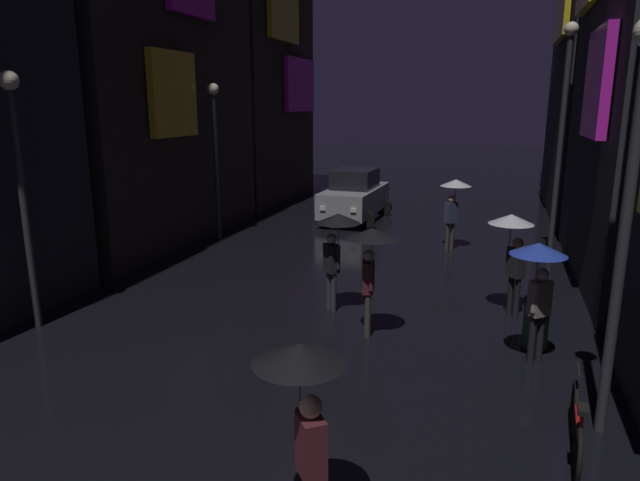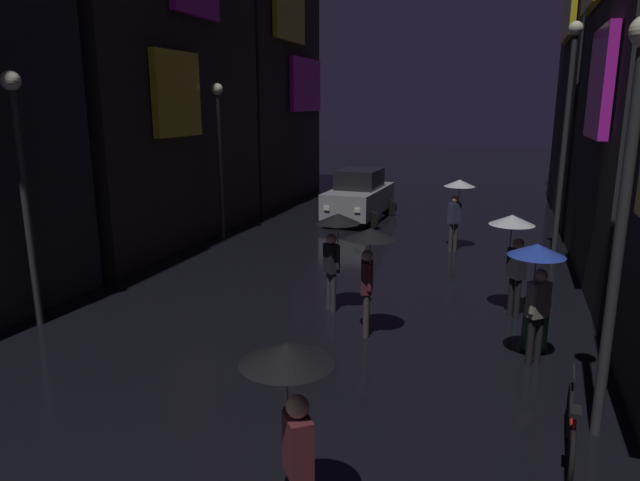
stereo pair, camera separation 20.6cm
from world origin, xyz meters
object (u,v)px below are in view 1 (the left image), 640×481
Objects in this scene: car_distant at (355,196)px; streetlamp_left_far at (215,142)px; pedestrian_foreground_left_clear at (513,237)px; bicycle_parked_at_storefront at (576,428)px; pedestrian_midstreet_left_black at (336,235)px; streetlamp_left_near at (20,170)px; streetlamp_right_near at (630,186)px; pedestrian_foreground_right_clear at (454,195)px; pedestrian_far_right_black at (303,390)px; streetlamp_right_far at (563,120)px; pedestrian_near_crossing_black at (371,252)px; trash_bin at (536,322)px; pedestrian_midstreet_centre_blue at (539,269)px.

car_distant is 5.94m from streetlamp_left_far.
pedestrian_foreground_left_clear is 5.11m from bicycle_parked_at_storefront.
pedestrian_midstreet_left_black is 0.43× the size of streetlamp_left_far.
car_distant is at bearing 74.15° from streetlamp_left_near.
pedestrian_midstreet_left_black is 5.88m from streetlamp_right_near.
pedestrian_midstreet_left_black and pedestrian_foreground_right_clear have the same top height.
pedestrian_far_right_black is 1.17× the size of bicycle_parked_at_storefront.
pedestrian_near_crossing_black is at bearing -118.58° from streetlamp_right_far.
streetlamp_left_near is 5.23× the size of trash_bin.
pedestrian_midstreet_centre_blue is 2.28× the size of trash_bin.
pedestrian_midstreet_centre_blue and pedestrian_far_right_black have the same top height.
pedestrian_near_crossing_black is 1.17× the size of bicycle_parked_at_storefront.
pedestrian_near_crossing_black is 7.91m from streetlamp_right_far.
streetlamp_left_near reaches higher than bicycle_parked_at_storefront.
bicycle_parked_at_storefront is 3.35m from trash_bin.
pedestrian_midstreet_left_black is at bearing 144.60° from streetlamp_right_near.
pedestrian_near_crossing_black is 11.13m from car_distant.
pedestrian_midstreet_left_black is 1.17× the size of bicycle_parked_at_storefront.
streetlamp_right_near reaches higher than pedestrian_near_crossing_black.
car_distant is (-3.86, 3.50, -0.74)m from pedestrian_foreground_right_clear.
streetlamp_right_near is at bearing -62.94° from car_distant.
pedestrian_foreground_right_clear reaches higher than trash_bin.
streetlamp_left_near is at bearing -130.34° from pedestrian_foreground_right_clear.
pedestrian_midstreet_left_black is at bearing -129.72° from streetlamp_right_far.
pedestrian_midstreet_left_black is 6.37m from pedestrian_foreground_right_clear.
streetlamp_left_near reaches higher than pedestrian_foreground_right_clear.
pedestrian_foreground_right_clear reaches higher than car_distant.
pedestrian_foreground_right_clear is (-1.55, 5.19, 0.00)m from pedestrian_foreground_left_clear.
streetlamp_right_far is (3.15, 11.90, 2.20)m from pedestrian_far_right_black.
pedestrian_near_crossing_black is 0.50× the size of car_distant.
streetlamp_left_far is (-6.36, 6.38, 1.44)m from pedestrian_near_crossing_black.
pedestrian_near_crossing_black is at bearing 95.36° from pedestrian_far_right_black.
pedestrian_foreground_left_clear is 9.58m from streetlamp_left_near.
pedestrian_midstreet_left_black is 0.50× the size of car_distant.
streetlamp_right_far is (0.40, 9.54, 3.48)m from bicycle_parked_at_storefront.
pedestrian_midstreet_left_black is 7.66m from streetlamp_left_far.
trash_bin is at bearing 82.75° from pedestrian_midstreet_centre_blue.
car_distant is at bearing 51.62° from streetlamp_left_far.
pedestrian_far_right_black is at bearing -139.39° from bicycle_parked_at_storefront.
pedestrian_foreground_right_clear is at bearing 106.12° from streetlamp_right_near.
bicycle_parked_at_storefront reaches higher than trash_bin.
pedestrian_foreground_left_clear is 2.28× the size of trash_bin.
pedestrian_foreground_left_clear is 1.00× the size of pedestrian_midstreet_centre_blue.
streetlamp_left_far is at bearing 134.95° from pedestrian_near_crossing_black.
streetlamp_right_far is at bearing -31.56° from car_distant.
pedestrian_foreground_right_clear is (1.90, 6.08, 0.00)m from pedestrian_midstreet_left_black.
streetlamp_left_far is at bearing 136.08° from bicycle_parked_at_storefront.
streetlamp_left_near is at bearing 150.72° from pedestrian_far_right_black.
pedestrian_foreground_left_clear is at bearing 74.65° from pedestrian_far_right_black.
streetlamp_left_near is (-3.43, -12.09, 2.16)m from car_distant.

